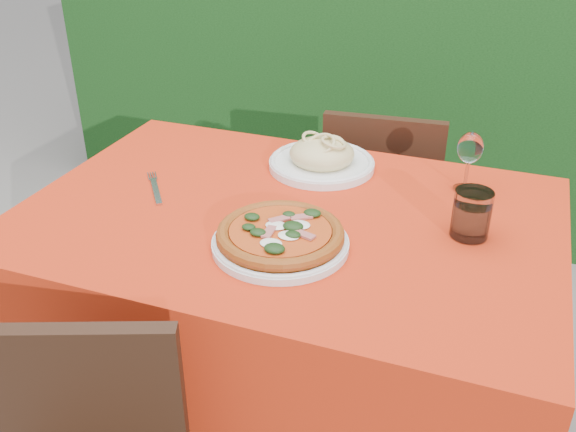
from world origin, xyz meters
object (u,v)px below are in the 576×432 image
(chair_far, at_px, (381,208))
(pasta_plate, at_px, (322,158))
(fork, at_px, (156,191))
(water_glass, at_px, (471,216))
(wine_glass, at_px, (470,150))
(pizza_plate, at_px, (280,237))

(chair_far, distance_m, pasta_plate, 0.48)
(pasta_plate, bearing_deg, fork, -140.48)
(chair_far, bearing_deg, water_glass, 113.13)
(chair_far, bearing_deg, wine_glass, 123.00)
(water_glass, distance_m, fork, 0.77)
(pizza_plate, relative_size, water_glass, 3.21)
(pizza_plate, distance_m, pasta_plate, 0.42)
(pizza_plate, distance_m, water_glass, 0.42)
(pizza_plate, bearing_deg, chair_far, 85.36)
(chair_far, height_order, fork, chair_far)
(chair_far, relative_size, pasta_plate, 2.86)
(pizza_plate, height_order, fork, pizza_plate)
(pizza_plate, xyz_separation_m, water_glass, (0.38, 0.19, 0.02))
(chair_far, distance_m, pizza_plate, 0.83)
(pasta_plate, relative_size, water_glass, 2.59)
(chair_far, height_order, pasta_plate, pasta_plate)
(pasta_plate, height_order, fork, pasta_plate)
(chair_far, distance_m, fork, 0.83)
(water_glass, distance_m, wine_glass, 0.24)
(fork, bearing_deg, water_glass, -32.69)
(chair_far, height_order, water_glass, water_glass)
(fork, bearing_deg, pasta_plate, 2.71)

